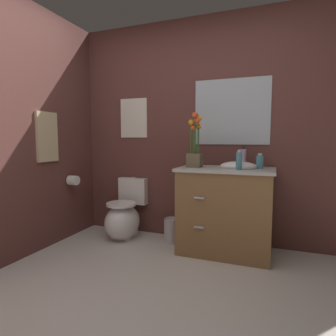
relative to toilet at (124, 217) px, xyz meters
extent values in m
plane|color=beige|center=(0.74, -1.41, -0.24)|extent=(9.11, 9.11, 0.00)
cube|color=brown|center=(0.94, 0.30, 1.01)|extent=(4.25, 0.05, 2.50)
cube|color=brown|center=(-0.65, -0.91, 1.01)|extent=(0.05, 4.72, 2.50)
ellipsoid|color=white|center=(0.00, -0.05, -0.04)|extent=(0.38, 0.48, 0.40)
cube|color=white|center=(0.00, 0.00, -0.15)|extent=(0.22, 0.26, 0.18)
cube|color=white|center=(0.00, 0.24, 0.28)|extent=(0.36, 0.13, 0.32)
cylinder|color=white|center=(0.00, -0.07, 0.17)|extent=(0.34, 0.34, 0.03)
cylinder|color=#B7B7BC|center=(0.00, 0.24, 0.44)|extent=(0.04, 0.04, 0.02)
cube|color=brown|center=(1.18, -0.03, 0.18)|extent=(0.90, 0.52, 0.84)
cube|color=#BCB7B2|center=(1.18, -0.03, 0.61)|extent=(0.94, 0.56, 0.03)
ellipsoid|color=white|center=(1.30, -0.03, 0.65)|extent=(0.36, 0.26, 0.10)
cylinder|color=#B7B7BC|center=(1.30, 0.13, 0.72)|extent=(0.02, 0.02, 0.18)
cube|color=#B7B7BC|center=(0.98, -0.30, 0.36)|extent=(0.10, 0.02, 0.02)
cube|color=#B7B7BC|center=(0.98, -0.30, 0.08)|extent=(0.10, 0.02, 0.02)
cube|color=brown|center=(0.87, -0.07, 0.70)|extent=(0.14, 0.14, 0.14)
cylinder|color=#386B2D|center=(0.91, -0.06, 0.94)|extent=(0.01, 0.01, 0.35)
sphere|color=orange|center=(0.91, -0.06, 1.12)|extent=(0.06, 0.06, 0.06)
cylinder|color=#386B2D|center=(0.90, -0.04, 0.90)|extent=(0.01, 0.01, 0.27)
sphere|color=orange|center=(0.90, -0.04, 1.04)|extent=(0.06, 0.06, 0.06)
cylinder|color=#386B2D|center=(0.87, -0.04, 0.96)|extent=(0.01, 0.01, 0.39)
sphere|color=#EA4C23|center=(0.87, -0.04, 1.15)|extent=(0.06, 0.06, 0.06)
cylinder|color=#386B2D|center=(0.85, -0.04, 0.93)|extent=(0.01, 0.01, 0.32)
sphere|color=#EA4C23|center=(0.85, -0.04, 1.09)|extent=(0.06, 0.06, 0.06)
cylinder|color=#386B2D|center=(0.85, -0.07, 0.90)|extent=(0.01, 0.01, 0.26)
sphere|color=#EA4C23|center=(0.85, -0.07, 1.03)|extent=(0.06, 0.06, 0.06)
cylinder|color=#386B2D|center=(0.83, -0.09, 0.92)|extent=(0.01, 0.01, 0.31)
sphere|color=orange|center=(0.83, -0.09, 1.08)|extent=(0.06, 0.06, 0.06)
cylinder|color=#386B2D|center=(0.88, -0.10, 0.96)|extent=(0.01, 0.01, 0.39)
sphere|color=#EA4C23|center=(0.88, -0.10, 1.15)|extent=(0.06, 0.06, 0.06)
cylinder|color=#386B2D|center=(0.90, -0.08, 0.93)|extent=(0.01, 0.01, 0.33)
sphere|color=#EA4C23|center=(0.90, -0.08, 1.10)|extent=(0.06, 0.06, 0.06)
cylinder|color=#B28CBF|center=(1.34, 0.09, 0.72)|extent=(0.05, 0.05, 0.19)
cylinder|color=black|center=(1.34, 0.09, 0.83)|extent=(0.03, 0.03, 0.02)
cylinder|color=teal|center=(1.32, -0.15, 0.71)|extent=(0.06, 0.06, 0.16)
cylinder|color=silver|center=(1.32, -0.15, 0.80)|extent=(0.03, 0.03, 0.02)
cylinder|color=teal|center=(1.50, 0.03, 0.69)|extent=(0.07, 0.07, 0.12)
cylinder|color=#B7B7BC|center=(1.50, 0.03, 0.76)|extent=(0.04, 0.04, 0.02)
cylinder|color=#B7B7BC|center=(0.58, 0.06, -0.11)|extent=(0.18, 0.18, 0.26)
torus|color=#B7B7BC|center=(0.58, 0.06, 0.02)|extent=(0.18, 0.18, 0.01)
cube|color=silver|center=(0.00, 0.27, 1.17)|extent=(0.35, 0.01, 0.47)
cube|color=#B2BCC6|center=(1.18, 0.27, 1.21)|extent=(0.80, 0.01, 0.70)
cube|color=tan|center=(-0.61, -0.52, 0.94)|extent=(0.03, 0.28, 0.52)
cylinder|color=white|center=(-0.56, -0.20, 0.44)|extent=(0.11, 0.11, 0.11)
camera|label=1|loc=(1.64, -2.85, 0.91)|focal=30.24mm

